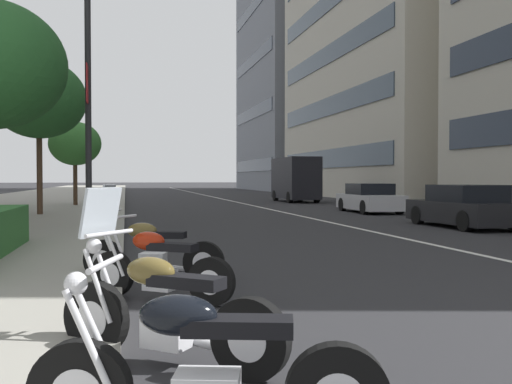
{
  "coord_description": "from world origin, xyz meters",
  "views": [
    {
      "loc": [
        -3.01,
        7.02,
        1.57
      ],
      "look_at": [
        11.23,
        3.75,
        1.21
      ],
      "focal_mm": 39.89,
      "sensor_mm": 36.0,
      "label": 1
    }
  ],
  "objects": [
    {
      "name": "car_far_down_avenue",
      "position": [
        13.07,
        -3.45,
        0.63
      ],
      "size": [
        4.18,
        1.88,
        1.35
      ],
      "rotation": [
        0.0,
        0.0,
        -0.0
      ],
      "color": "black",
      "rests_on": "ground"
    },
    {
      "name": "motorcycle_far_end_row",
      "position": [
        1.74,
        6.72,
        0.44
      ],
      "size": [
        1.45,
        1.78,
        1.48
      ],
      "rotation": [
        0.0,
        0.0,
        0.9
      ],
      "color": "black",
      "rests_on": "ground"
    },
    {
      "name": "motorcycle_second_in_row",
      "position": [
        5.71,
        6.67,
        0.43
      ],
      "size": [
        0.95,
        2.09,
        1.47
      ],
      "rotation": [
        0.0,
        0.0,
        1.21
      ],
      "color": "black",
      "rests_on": "ground"
    },
    {
      "name": "motorcycle_by_sign_pole",
      "position": [
        4.28,
        6.62,
        0.41
      ],
      "size": [
        1.29,
        1.75,
        1.08
      ],
      "rotation": [
        0.0,
        0.0,
        0.95
      ],
      "color": "black",
      "rests_on": "ground"
    },
    {
      "name": "motorcycle_mid_row",
      "position": [
        0.27,
        6.59,
        0.41
      ],
      "size": [
        0.8,
        2.08,
        1.08
      ],
      "rotation": [
        0.0,
        0.0,
        1.3
      ],
      "color": "black",
      "rests_on": "ground"
    },
    {
      "name": "office_tower_mid_left",
      "position": [
        68.9,
        -18.03,
        19.75
      ],
      "size": [
        22.4,
        18.0,
        39.51
      ],
      "color": "slate",
      "rests_on": "ground"
    },
    {
      "name": "street_lamp_with_banners",
      "position": [
        14.3,
        7.78,
        5.21
      ],
      "size": [
        1.26,
        2.23,
        8.63
      ],
      "color": "#232326",
      "rests_on": "sidewalk_right_plaza"
    },
    {
      "name": "street_tree_far_plaza",
      "position": [
        28.28,
        9.61,
        3.37
      ],
      "size": [
        2.7,
        2.7,
        4.38
      ],
      "color": "#473323",
      "rests_on": "sidewalk_right_plaza"
    },
    {
      "name": "delivery_van_ahead",
      "position": [
        32.75,
        -3.84,
        1.53
      ],
      "size": [
        5.05,
        2.04,
        2.89
      ],
      "rotation": [
        0.0,
        0.0,
        0.0
      ],
      "color": "black",
      "rests_on": "ground"
    },
    {
      "name": "street_tree_by_lamp_post",
      "position": [
        20.55,
        10.31,
        4.64
      ],
      "size": [
        3.63,
        3.63,
        6.05
      ],
      "color": "#473323",
      "rests_on": "sidewalk_right_plaza"
    },
    {
      "name": "car_approaching_light",
      "position": [
        20.96,
        -3.79,
        0.61
      ],
      "size": [
        4.24,
        1.93,
        1.32
      ],
      "rotation": [
        0.0,
        0.0,
        -0.03
      ],
      "color": "#B7B7BC",
      "rests_on": "ground"
    },
    {
      "name": "lane_centre_stripe",
      "position": [
        35.0,
        0.0,
        0.0
      ],
      "size": [
        110.0,
        0.16,
        0.01
      ],
      "primitive_type": "cube",
      "color": "silver",
      "rests_on": "ground"
    },
    {
      "name": "sidewalk_right_plaza",
      "position": [
        30.0,
        12.46,
        0.07
      ],
      "size": [
        160.0,
        10.76,
        0.15
      ],
      "primitive_type": "cube",
      "color": "gray",
      "rests_on": "ground"
    }
  ]
}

